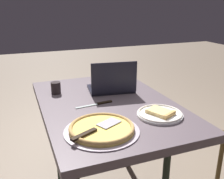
# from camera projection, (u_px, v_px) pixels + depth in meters

# --- Properties ---
(dining_table) EXTENTS (1.22, 0.82, 0.74)m
(dining_table) POSITION_uv_depth(u_px,v_px,m) (107.00, 111.00, 1.67)
(dining_table) COLOR #50444A
(dining_table) RESTS_ON ground_plane
(laptop) EXTENTS (0.27, 0.35, 0.23)m
(laptop) POSITION_uv_depth(u_px,v_px,m) (112.00, 85.00, 1.83)
(laptop) COLOR black
(laptop) RESTS_ON dining_table
(pizza_plate) EXTENTS (0.26, 0.26, 0.04)m
(pizza_plate) POSITION_uv_depth(u_px,v_px,m) (160.00, 114.00, 1.45)
(pizza_plate) COLOR white
(pizza_plate) RESTS_ON dining_table
(pizza_tray) EXTENTS (0.38, 0.38, 0.04)m
(pizza_tray) POSITION_uv_depth(u_px,v_px,m) (102.00, 129.00, 1.27)
(pizza_tray) COLOR #AA9BA9
(pizza_tray) RESTS_ON dining_table
(table_knife) EXTENTS (0.04, 0.24, 0.01)m
(table_knife) POSITION_uv_depth(u_px,v_px,m) (98.00, 104.00, 1.62)
(table_knife) COLOR #B1BEBB
(table_knife) RESTS_ON dining_table
(drink_cup) EXTENTS (0.07, 0.07, 0.08)m
(drink_cup) POSITION_uv_depth(u_px,v_px,m) (56.00, 88.00, 1.80)
(drink_cup) COLOR black
(drink_cup) RESTS_ON dining_table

